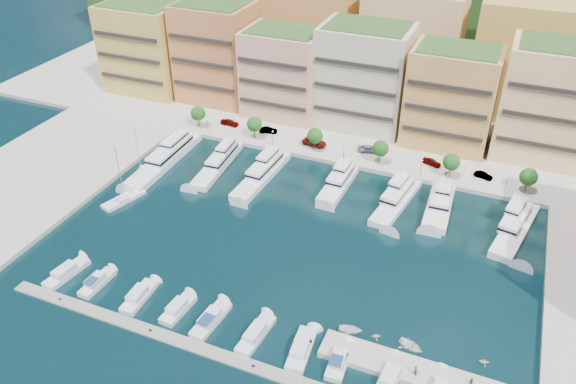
{
  "coord_description": "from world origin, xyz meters",
  "views": [
    {
      "loc": [
        31.77,
        -78.47,
        67.35
      ],
      "look_at": [
        -3.88,
        6.93,
        6.0
      ],
      "focal_mm": 35.0,
      "sensor_mm": 36.0,
      "label": 1
    }
  ],
  "objects_px": {
    "cruiser_5": "(256,335)",
    "car_0": "(230,122)",
    "yacht_0": "(167,156)",
    "car_5": "(483,175)",
    "cruiser_6": "(301,350)",
    "car_1": "(268,130)",
    "lamppost_4": "(507,182)",
    "person_0": "(416,370)",
    "tree_0": "(198,113)",
    "tender_0": "(350,330)",
    "lamppost_3": "(422,165)",
    "lamppost_2": "(344,150)",
    "sailboat_2": "(140,177)",
    "tree_3": "(381,149)",
    "tender_2": "(411,346)",
    "car_4": "(432,162)",
    "person_1": "(471,381)",
    "tree_4": "(451,162)",
    "cruiser_4": "(211,320)",
    "cruiser_0": "(66,273)",
    "yacht_6": "(516,226)",
    "car_2": "(314,142)",
    "car_3": "(369,149)",
    "lamppost_1": "(273,136)",
    "sailboat_1": "(124,200)",
    "cruiser_8": "(390,378)",
    "tender_3": "(484,361)",
    "tree_2": "(315,136)",
    "cruiser_2": "(139,297)",
    "cruiser_1": "(97,283)",
    "yacht_2": "(263,172)",
    "cruiser_3": "(178,309)",
    "yacht_4": "(397,199)",
    "cruiser_7": "(339,362)",
    "tree_1": "(254,124)",
    "tree_5": "(529,177)",
    "lamppost_0": "(208,123)",
    "yacht_3": "(339,182)",
    "yacht_5": "(440,204)",
    "tender_1": "(376,336)",
    "yacht_1": "(219,162)"
  },
  "relations": [
    {
      "from": "yacht_0",
      "to": "tender_0",
      "type": "height_order",
      "value": "yacht_0"
    },
    {
      "from": "tender_2",
      "to": "car_3",
      "type": "xyz_separation_m",
      "value": [
        -22.15,
        54.85,
        1.37
      ]
    },
    {
      "from": "tree_4",
      "to": "car_2",
      "type": "relative_size",
      "value": 0.94
    },
    {
      "from": "cruiser_3",
      "to": "car_3",
      "type": "xyz_separation_m",
      "value": [
        14.78,
        62.04,
        1.24
      ]
    },
    {
      "from": "yacht_6",
      "to": "car_2",
      "type": "xyz_separation_m",
      "value": [
        -47.95,
        15.92,
        0.62
      ]
    },
    {
      "from": "cruiser_6",
      "to": "tree_0",
      "type": "bearing_deg",
      "value": 131.53
    },
    {
      "from": "yacht_0",
      "to": "yacht_1",
      "type": "relative_size",
      "value": 1.26
    },
    {
      "from": "tree_3",
      "to": "person_0",
      "type": "bearing_deg",
      "value": -70.18
    },
    {
      "from": "cruiser_8",
      "to": "car_1",
      "type": "relative_size",
      "value": 1.76
    },
    {
      "from": "lamppost_0",
      "to": "tender_2",
      "type": "bearing_deg",
      "value": -37.81
    },
    {
      "from": "lamppost_3",
      "to": "car_1",
      "type": "bearing_deg",
      "value": 171.52
    },
    {
      "from": "lamppost_2",
      "to": "sailboat_2",
      "type": "height_order",
      "value": "sailboat_2"
    },
    {
      "from": "car_3",
      "to": "person_0",
      "type": "relative_size",
      "value": 2.86
    },
    {
      "from": "cruiser_6",
      "to": "car_1",
      "type": "relative_size",
      "value": 1.94
    },
    {
      "from": "lamppost_4",
      "to": "person_0",
      "type": "bearing_deg",
      "value": -98.06
    },
    {
      "from": "yacht_6",
      "to": "cruiser_4",
      "type": "xyz_separation_m",
      "value": [
        -43.31,
        -44.28,
        -0.64
      ]
    },
    {
      "from": "tender_0",
      "to": "tree_0",
      "type": "bearing_deg",
      "value": 36.09
    },
    {
      "from": "cruiser_5",
      "to": "car_5",
      "type": "xyz_separation_m",
      "value": [
        27.29,
        60.45,
        1.12
      ]
    },
    {
      "from": "tree_4",
      "to": "tender_2",
      "type": "height_order",
      "value": "tree_4"
    },
    {
      "from": "yacht_6",
      "to": "car_4",
      "type": "bearing_deg",
      "value": 138.32
    },
    {
      "from": "lamppost_1",
      "to": "sailboat_1",
      "type": "relative_size",
      "value": 0.32
    },
    {
      "from": "tree_0",
      "to": "yacht_2",
      "type": "relative_size",
      "value": 0.26
    },
    {
      "from": "tree_0",
      "to": "lamppost_4",
      "type": "height_order",
      "value": "tree_0"
    },
    {
      "from": "yacht_3",
      "to": "yacht_5",
      "type": "xyz_separation_m",
      "value": [
        21.96,
        -0.19,
        -0.0
      ]
    },
    {
      "from": "tree_2",
      "to": "tree_4",
      "type": "xyz_separation_m",
      "value": [
        32.0,
        0.0,
        0.0
      ]
    },
    {
      "from": "tree_4",
      "to": "cruiser_4",
      "type": "relative_size",
      "value": 0.64
    },
    {
      "from": "tender_2",
      "to": "car_4",
      "type": "height_order",
      "value": "car_4"
    },
    {
      "from": "yacht_4",
      "to": "car_4",
      "type": "height_order",
      "value": "yacht_4"
    },
    {
      "from": "tree_5",
      "to": "cruiser_4",
      "type": "relative_size",
      "value": 0.64
    },
    {
      "from": "cruiser_0",
      "to": "person_1",
      "type": "distance_m",
      "value": 69.23
    },
    {
      "from": "tree_3",
      "to": "person_1",
      "type": "height_order",
      "value": "tree_3"
    },
    {
      "from": "tree_2",
      "to": "tree_3",
      "type": "xyz_separation_m",
      "value": [
        16.0,
        0.0,
        0.0
      ]
    },
    {
      "from": "cruiser_6",
      "to": "car_2",
      "type": "height_order",
      "value": "car_2"
    },
    {
      "from": "lamppost_4",
      "to": "person_1",
      "type": "height_order",
      "value": "lamppost_4"
    },
    {
      "from": "yacht_0",
      "to": "car_5",
      "type": "height_order",
      "value": "yacht_0"
    },
    {
      "from": "cruiser_2",
      "to": "car_0",
      "type": "height_order",
      "value": "car_0"
    },
    {
      "from": "cruiser_0",
      "to": "cruiser_5",
      "type": "xyz_separation_m",
      "value": [
        37.06,
        0.0,
        0.0
      ]
    },
    {
      "from": "tender_1",
      "to": "yacht_4",
      "type": "bearing_deg",
      "value": -13.94
    },
    {
      "from": "cruiser_5",
      "to": "car_0",
      "type": "relative_size",
      "value": 1.85
    },
    {
      "from": "cruiser_1",
      "to": "cruiser_4",
      "type": "distance_m",
      "value": 22.44
    },
    {
      "from": "cruiser_7",
      "to": "tender_2",
      "type": "xyz_separation_m",
      "value": [
        9.21,
        7.21,
        -0.16
      ]
    },
    {
      "from": "car_4",
      "to": "car_2",
      "type": "bearing_deg",
      "value": 111.87
    },
    {
      "from": "tree_0",
      "to": "tender_0",
      "type": "relative_size",
      "value": 1.49
    },
    {
      "from": "cruiser_5",
      "to": "car_0",
      "type": "bearing_deg",
      "value": 120.78
    },
    {
      "from": "tender_3",
      "to": "car_4",
      "type": "bearing_deg",
      "value": 3.49
    },
    {
      "from": "tree_3",
      "to": "car_5",
      "type": "relative_size",
      "value": 1.4
    },
    {
      "from": "yacht_3",
      "to": "cruiser_3",
      "type": "bearing_deg",
      "value": -105.01
    },
    {
      "from": "cruiser_7",
      "to": "tree_1",
      "type": "bearing_deg",
      "value": 125.48
    },
    {
      "from": "car_2",
      "to": "tender_2",
      "type": "bearing_deg",
      "value": -138.47
    },
    {
      "from": "car_2",
      "to": "person_0",
      "type": "bearing_deg",
      "value": -139.83
    }
  ]
}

